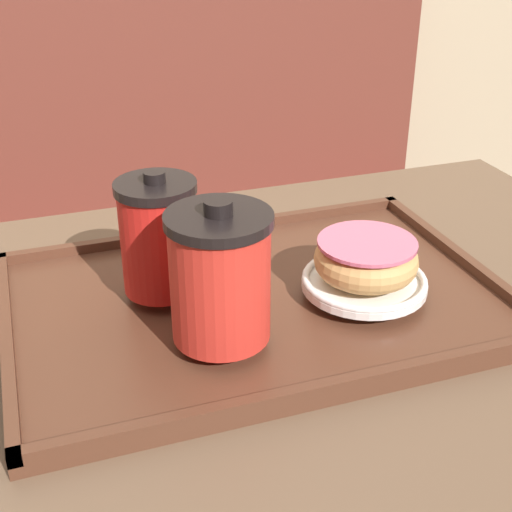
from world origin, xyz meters
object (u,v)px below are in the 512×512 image
(coffee_cup_rear, at_px, (159,236))
(spoon, at_px, (237,260))
(coffee_cup_front, at_px, (220,276))
(donut_chocolate_glazed, at_px, (366,259))

(coffee_cup_rear, height_order, spoon, coffee_cup_rear)
(coffee_cup_front, distance_m, coffee_cup_rear, 0.11)
(coffee_cup_rear, xyz_separation_m, donut_chocolate_glazed, (0.21, -0.07, -0.03))
(spoon, bearing_deg, coffee_cup_rear, -36.70)
(coffee_cup_front, xyz_separation_m, coffee_cup_rear, (-0.03, 0.11, -0.00))
(coffee_cup_rear, height_order, donut_chocolate_glazed, coffee_cup_rear)
(coffee_cup_front, distance_m, donut_chocolate_glazed, 0.18)
(coffee_cup_front, xyz_separation_m, donut_chocolate_glazed, (0.17, 0.04, -0.03))
(coffee_cup_front, height_order, donut_chocolate_glazed, coffee_cup_front)
(coffee_cup_front, relative_size, spoon, 1.10)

